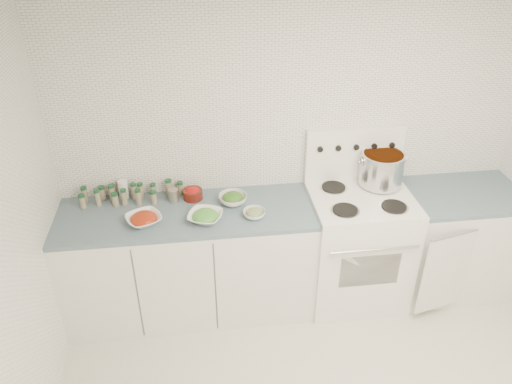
% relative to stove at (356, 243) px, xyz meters
% --- Properties ---
extents(room_walls, '(3.54, 3.04, 2.52)m').
position_rel_stove_xyz_m(room_walls, '(-0.48, -1.19, 1.06)').
color(room_walls, white).
rests_on(room_walls, ground).
extents(counter_left, '(1.85, 0.62, 0.90)m').
position_rel_stove_xyz_m(counter_left, '(-1.30, 0.00, -0.05)').
color(counter_left, white).
rests_on(counter_left, ground).
extents(stove, '(0.76, 0.70, 1.36)m').
position_rel_stove_xyz_m(stove, '(0.00, 0.00, 0.00)').
color(stove, white).
rests_on(stove, ground).
extents(counter_right, '(0.89, 0.72, 0.90)m').
position_rel_stove_xyz_m(counter_right, '(0.82, 0.00, -0.05)').
color(counter_right, white).
rests_on(counter_right, ground).
extents(stock_pot, '(0.35, 0.33, 0.25)m').
position_rel_stove_xyz_m(stock_pot, '(0.18, 0.15, 0.59)').
color(stock_pot, silver).
rests_on(stock_pot, stove).
extents(bowl_tomato, '(0.31, 0.31, 0.08)m').
position_rel_stove_xyz_m(bowl_tomato, '(-1.59, -0.09, 0.44)').
color(bowl_tomato, white).
rests_on(bowl_tomato, counter_left).
extents(bowl_snowpea, '(0.30, 0.30, 0.08)m').
position_rel_stove_xyz_m(bowl_snowpea, '(-1.17, -0.11, 0.44)').
color(bowl_snowpea, white).
rests_on(bowl_snowpea, counter_left).
extents(bowl_broccoli, '(0.25, 0.25, 0.08)m').
position_rel_stove_xyz_m(bowl_broccoli, '(-0.96, 0.09, 0.44)').
color(bowl_broccoli, white).
rests_on(bowl_broccoli, counter_left).
extents(bowl_zucchini, '(0.19, 0.19, 0.06)m').
position_rel_stove_xyz_m(bowl_zucchini, '(-0.82, -0.11, 0.43)').
color(bowl_zucchini, white).
rests_on(bowl_zucchini, counter_left).
extents(bowl_pepper, '(0.15, 0.15, 0.09)m').
position_rel_stove_xyz_m(bowl_pepper, '(-1.25, 0.19, 0.45)').
color(bowl_pepper, '#50140D').
rests_on(bowl_pepper, counter_left).
extents(salt_canister, '(0.09, 0.09, 0.14)m').
position_rel_stove_xyz_m(salt_canister, '(-1.76, 0.26, 0.48)').
color(salt_canister, white).
rests_on(salt_canister, counter_left).
extents(tin_can, '(0.09, 0.09, 0.10)m').
position_rel_stove_xyz_m(tin_can, '(-1.39, 0.17, 0.45)').
color(tin_can, gray).
rests_on(tin_can, counter_left).
extents(spice_cluster, '(0.75, 0.16, 0.13)m').
position_rel_stove_xyz_m(spice_cluster, '(-1.73, 0.22, 0.46)').
color(spice_cluster, gray).
rests_on(spice_cluster, counter_left).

